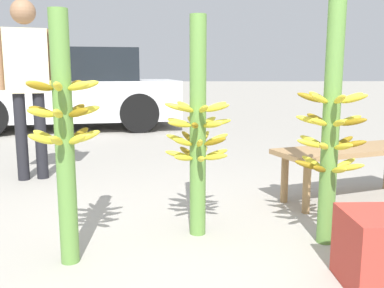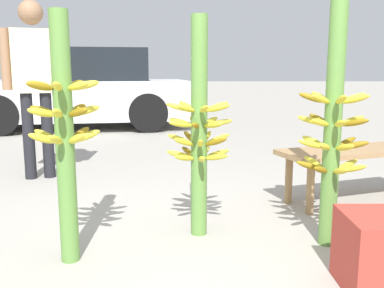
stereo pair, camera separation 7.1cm
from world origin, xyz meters
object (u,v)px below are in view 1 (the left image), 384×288
market_bench (352,155)px  produce_crate (383,250)px  banana_stalk_right (331,128)px  vendor_person (27,73)px  parked_car (71,90)px  banana_stalk_left (64,133)px  banana_stalk_center (198,129)px

market_bench → produce_crate: 1.52m
banana_stalk_right → vendor_person: bearing=144.9°
banana_stalk_right → parked_car: banana_stalk_right is taller
banana_stalk_left → banana_stalk_right: bearing=8.6°
produce_crate → market_bench: bearing=73.7°
market_bench → parked_car: (-3.44, 4.64, 0.33)m
banana_stalk_center → banana_stalk_right: 0.82m
banana_stalk_right → parked_car: 6.25m
banana_stalk_left → banana_stalk_right: banana_stalk_right is taller
banana_stalk_left → produce_crate: 1.75m
vendor_person → produce_crate: vendor_person is taller
parked_car → banana_stalk_right: bearing=-161.8°
market_bench → produce_crate: (-0.42, -1.45, -0.19)m
vendor_person → market_bench: vendor_person is taller
banana_stalk_left → market_bench: banana_stalk_left is taller
banana_stalk_right → produce_crate: 0.79m
banana_stalk_right → produce_crate: (0.09, -0.56, -0.54)m
banana_stalk_center → produce_crate: 1.26m
market_bench → banana_stalk_right: bearing=-139.9°
vendor_person → market_bench: 3.07m
produce_crate → vendor_person: bearing=137.9°
parked_car → produce_crate: 6.81m
banana_stalk_center → produce_crate: size_ratio=3.71×
market_bench → banana_stalk_left: bearing=-171.1°
banana_stalk_center → banana_stalk_left: bearing=-151.4°
market_bench → produce_crate: bearing=-126.0°
banana_stalk_left → parked_car: parked_car is taller
banana_stalk_left → banana_stalk_center: size_ratio=0.98×
banana_stalk_left → vendor_person: vendor_person is taller
vendor_person → banana_stalk_left: bearing=95.1°
banana_stalk_left → parked_car: 5.92m
market_bench → parked_car: 5.78m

